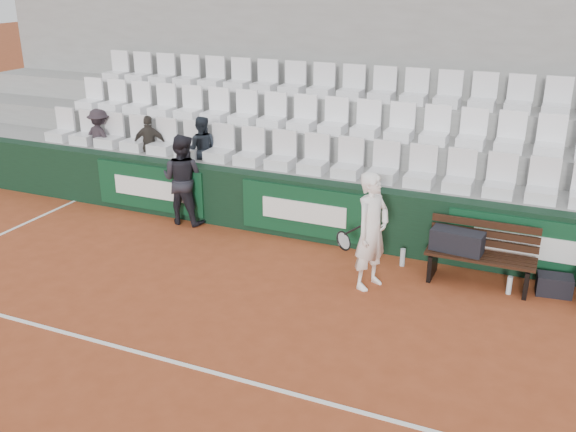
# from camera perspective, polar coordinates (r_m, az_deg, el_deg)

# --- Properties ---
(ground) EXTENTS (80.00, 80.00, 0.00)m
(ground) POSITION_cam_1_polar(r_m,az_deg,el_deg) (7.51, -8.50, -13.15)
(ground) COLOR #9A4322
(ground) RESTS_ON ground
(court_baseline) EXTENTS (18.00, 0.06, 0.01)m
(court_baseline) POSITION_cam_1_polar(r_m,az_deg,el_deg) (7.50, -8.50, -13.12)
(court_baseline) COLOR white
(court_baseline) RESTS_ON ground
(back_barrier) EXTENTS (18.00, 0.34, 1.00)m
(back_barrier) POSITION_cam_1_polar(r_m,az_deg,el_deg) (10.45, 3.15, 0.39)
(back_barrier) COLOR black
(back_barrier) RESTS_ON ground
(grandstand_tier_front) EXTENTS (18.00, 0.95, 1.00)m
(grandstand_tier_front) POSITION_cam_1_polar(r_m,az_deg,el_deg) (11.03, 3.98, 1.50)
(grandstand_tier_front) COLOR gray
(grandstand_tier_front) RESTS_ON ground
(grandstand_tier_mid) EXTENTS (18.00, 0.95, 1.45)m
(grandstand_tier_mid) POSITION_cam_1_polar(r_m,az_deg,el_deg) (11.82, 5.57, 3.95)
(grandstand_tier_mid) COLOR gray
(grandstand_tier_mid) RESTS_ON ground
(grandstand_tier_back) EXTENTS (18.00, 0.95, 1.90)m
(grandstand_tier_back) POSITION_cam_1_polar(r_m,az_deg,el_deg) (12.63, 6.97, 6.08)
(grandstand_tier_back) COLOR gray
(grandstand_tier_back) RESTS_ON ground
(grandstand_rear_wall) EXTENTS (18.00, 0.30, 4.40)m
(grandstand_rear_wall) POSITION_cam_1_polar(r_m,az_deg,el_deg) (12.96, 8.04, 12.07)
(grandstand_rear_wall) COLOR gray
(grandstand_rear_wall) RESTS_ON ground
(seat_row_front) EXTENTS (11.90, 0.44, 0.63)m
(seat_row_front) POSITION_cam_1_polar(r_m,az_deg,el_deg) (10.63, 3.77, 5.35)
(seat_row_front) COLOR silver
(seat_row_front) RESTS_ON grandstand_tier_front
(seat_row_mid) EXTENTS (11.90, 0.44, 0.63)m
(seat_row_mid) POSITION_cam_1_polar(r_m,az_deg,el_deg) (11.39, 5.47, 8.71)
(seat_row_mid) COLOR white
(seat_row_mid) RESTS_ON grandstand_tier_mid
(seat_row_back) EXTENTS (11.90, 0.44, 0.63)m
(seat_row_back) POSITION_cam_1_polar(r_m,az_deg,el_deg) (12.20, 6.99, 11.63)
(seat_row_back) COLOR silver
(seat_row_back) RESTS_ON grandstand_tier_back
(bench_left) EXTENTS (1.50, 0.56, 0.45)m
(bench_left) POSITION_cam_1_polar(r_m,az_deg,el_deg) (9.48, 16.60, -4.60)
(bench_left) COLOR black
(bench_left) RESTS_ON ground
(sports_bag_left) EXTENTS (0.75, 0.38, 0.31)m
(sports_bag_left) POSITION_cam_1_polar(r_m,az_deg,el_deg) (9.37, 14.80, -2.16)
(sports_bag_left) COLOR black
(sports_bag_left) RESTS_ON bench_left
(sports_bag_ground) EXTENTS (0.50, 0.34, 0.28)m
(sports_bag_ground) POSITION_cam_1_polar(r_m,az_deg,el_deg) (9.58, 22.59, -5.68)
(sports_bag_ground) COLOR black
(sports_bag_ground) RESTS_ON ground
(water_bottle_near) EXTENTS (0.08, 0.08, 0.28)m
(water_bottle_near) POSITION_cam_1_polar(r_m,az_deg,el_deg) (9.82, 10.15, -3.64)
(water_bottle_near) COLOR silver
(water_bottle_near) RESTS_ON ground
(water_bottle_far) EXTENTS (0.07, 0.07, 0.26)m
(water_bottle_far) POSITION_cam_1_polar(r_m,az_deg,el_deg) (9.38, 19.07, -5.84)
(water_bottle_far) COLOR silver
(water_bottle_far) RESTS_ON ground
(tennis_player) EXTENTS (0.79, 0.71, 1.67)m
(tennis_player) POSITION_cam_1_polar(r_m,az_deg,el_deg) (8.87, 7.44, -1.35)
(tennis_player) COLOR white
(tennis_player) RESTS_ON ground
(ball_kid) EXTENTS (0.79, 0.63, 1.59)m
(ball_kid) POSITION_cam_1_polar(r_m,az_deg,el_deg) (11.25, -9.33, 3.23)
(ball_kid) COLOR black
(ball_kid) RESTS_ON ground
(spectator_a) EXTENTS (0.80, 0.55, 1.14)m
(spectator_a) POSITION_cam_1_polar(r_m,az_deg,el_deg) (12.96, -16.55, 8.58)
(spectator_a) COLOR #271F25
(spectator_a) RESTS_ON grandstand_tier_front
(spectator_b) EXTENTS (0.71, 0.48, 1.11)m
(spectator_b) POSITION_cam_1_polar(r_m,az_deg,el_deg) (12.27, -12.33, 8.21)
(spectator_b) COLOR #2F2A25
(spectator_b) RESTS_ON grandstand_tier_front
(spectator_c) EXTENTS (0.70, 0.62, 1.20)m
(spectator_c) POSITION_cam_1_polar(r_m,az_deg,el_deg) (11.65, -7.80, 8.05)
(spectator_c) COLOR #1D232C
(spectator_c) RESTS_ON grandstand_tier_front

